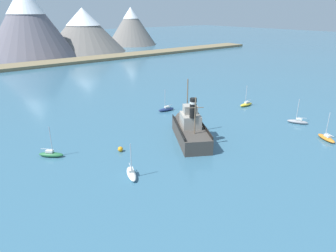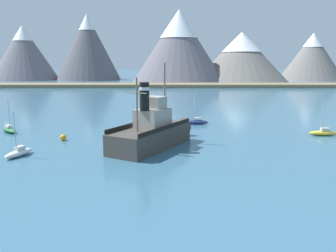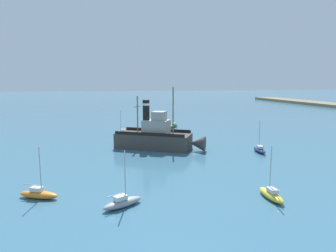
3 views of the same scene
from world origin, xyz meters
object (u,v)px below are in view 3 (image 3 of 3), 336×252
object	(u,v)px
old_tugboat	(157,137)
sailboat_white	(122,132)
sailboat_green	(173,126)
sailboat_navy	(260,150)
sailboat_orange	(39,194)
mooring_buoy	(161,133)
sailboat_grey	(123,202)
sailboat_yellow	(271,194)

from	to	relation	value
old_tugboat	sailboat_white	xyz separation A→B (m)	(-14.42, -4.36, -1.40)
sailboat_green	sailboat_navy	bearing A→B (deg)	13.59
old_tugboat	sailboat_green	world-z (taller)	old_tugboat
sailboat_orange	mooring_buoy	world-z (taller)	sailboat_orange
old_tugboat	mooring_buoy	world-z (taller)	old_tugboat
sailboat_navy	sailboat_green	distance (m)	28.03
sailboat_white	sailboat_green	bearing A→B (deg)	117.56
sailboat_grey	sailboat_green	size ratio (longest dim) A/B	1.00
sailboat_white	sailboat_green	distance (m)	14.04
sailboat_grey	sailboat_white	bearing A→B (deg)	175.22
mooring_buoy	sailboat_yellow	bearing A→B (deg)	4.83
sailboat_white	sailboat_navy	xyz separation A→B (m)	(20.75, 19.04, 0.00)
old_tugboat	sailboat_orange	bearing A→B (deg)	-39.36
sailboat_navy	sailboat_green	size ratio (longest dim) A/B	1.00
sailboat_white	sailboat_grey	size ratio (longest dim) A/B	1.00
sailboat_white	sailboat_yellow	xyz separation A→B (m)	(37.50, 10.45, 0.00)
sailboat_green	mooring_buoy	size ratio (longest dim) A/B	5.98
sailboat_white	sailboat_orange	bearing A→B (deg)	-17.79
sailboat_navy	sailboat_grey	world-z (taller)	same
sailboat_yellow	sailboat_green	world-z (taller)	same
sailboat_orange	mooring_buoy	size ratio (longest dim) A/B	5.98
sailboat_orange	sailboat_navy	size ratio (longest dim) A/B	1.00
old_tugboat	sailboat_grey	bearing A→B (deg)	-18.76
old_tugboat	mooring_buoy	distance (m)	12.28
old_tugboat	sailboat_grey	world-z (taller)	old_tugboat
sailboat_white	sailboat_grey	xyz separation A→B (m)	(36.15, -3.02, 0.00)
sailboat_yellow	sailboat_green	bearing A→B (deg)	177.39
sailboat_white	mooring_buoy	bearing A→B (deg)	70.65
old_tugboat	mooring_buoy	size ratio (longest dim) A/B	17.29
sailboat_yellow	sailboat_white	bearing A→B (deg)	-164.43
sailboat_yellow	old_tugboat	bearing A→B (deg)	-165.21
sailboat_white	sailboat_orange	world-z (taller)	same
sailboat_orange	sailboat_yellow	distance (m)	21.46
sailboat_navy	mooring_buoy	world-z (taller)	sailboat_navy
sailboat_yellow	sailboat_navy	world-z (taller)	same
sailboat_orange	sailboat_navy	world-z (taller)	same
sailboat_white	sailboat_grey	bearing A→B (deg)	-4.78
sailboat_orange	sailboat_yellow	size ratio (longest dim) A/B	1.00
sailboat_green	old_tugboat	bearing A→B (deg)	-21.15
sailboat_green	sailboat_orange	bearing A→B (deg)	-30.43
sailboat_white	sailboat_yellow	distance (m)	38.93
sailboat_navy	mooring_buoy	bearing A→B (deg)	-147.51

